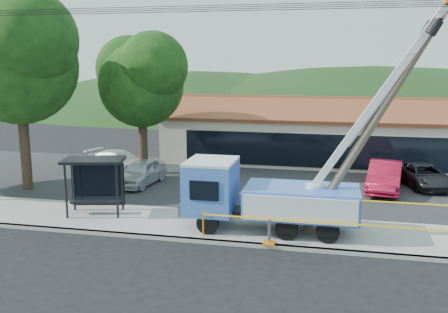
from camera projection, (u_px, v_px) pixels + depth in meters
name	position (u px, v px, depth m)	size (l,w,h in m)	color
ground	(195.00, 264.00, 17.98)	(120.00, 120.00, 0.00)	black
curb	(209.00, 241.00, 19.98)	(60.00, 0.25, 0.15)	#A09D96
sidewalk	(220.00, 226.00, 21.80)	(60.00, 4.00, 0.15)	#A09D96
parking_lot	(249.00, 183.00, 29.48)	(60.00, 12.00, 0.10)	#28282B
strip_mall	(322.00, 135.00, 35.95)	(22.50, 8.53, 4.67)	#C2B199
tree_west_near	(18.00, 54.00, 26.72)	(7.56, 6.72, 10.80)	#332316
tree_lot	(141.00, 77.00, 30.72)	(6.30, 5.60, 8.94)	#332316
hill_west	(197.00, 109.00, 73.86)	(78.40, 56.00, 28.00)	#1A3413
hill_center	(372.00, 113.00, 68.65)	(89.60, 64.00, 32.00)	#1A3413
utility_truck	(266.00, 193.00, 20.90)	(10.48, 3.90, 9.58)	black
leaning_pole	(381.00, 110.00, 19.33)	(5.31, 1.98, 9.49)	brown
bus_shelter	(95.00, 173.00, 23.13)	(3.03, 2.25, 2.62)	black
caution_tape	(336.00, 215.00, 20.68)	(10.59, 3.49, 1.01)	orange
car_silver	(141.00, 186.00, 29.00)	(1.71, 4.26, 1.45)	silver
car_red	(384.00, 192.00, 27.68)	(1.70, 4.87, 1.60)	#AA112F
car_white	(120.00, 173.00, 32.43)	(1.89, 4.66, 1.35)	silver
car_dark	(423.00, 188.00, 28.58)	(2.12, 4.61, 1.28)	black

